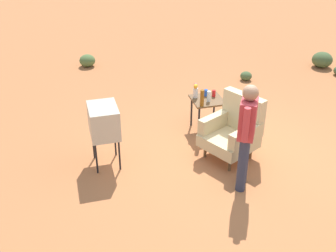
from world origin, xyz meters
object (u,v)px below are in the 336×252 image
(soda_can_blue, at_px, (206,93))
(bottle_short_clear, at_px, (209,96))
(person_standing, at_px, (246,131))
(flower_vase, at_px, (196,90))
(side_table, at_px, (207,104))
(soda_can_red, at_px, (214,93))
(armchair, at_px, (234,129))
(bottle_tall_amber, at_px, (202,98))
(tv_on_stand, at_px, (104,121))

(soda_can_blue, bearing_deg, bottle_short_clear, -7.75)
(person_standing, height_order, flower_vase, person_standing)
(side_table, distance_m, soda_can_red, 0.23)
(armchair, distance_m, bottle_short_clear, 0.89)
(soda_can_red, distance_m, flower_vase, 0.35)
(armchair, bearing_deg, bottle_tall_amber, -156.25)
(bottle_tall_amber, bearing_deg, bottle_short_clear, 129.14)
(person_standing, height_order, bottle_short_clear, person_standing)
(bottle_short_clear, xyz_separation_m, soda_can_blue, (-0.24, 0.03, -0.04))
(side_table, xyz_separation_m, tv_on_stand, (0.68, -1.93, 0.25))
(bottle_tall_amber, xyz_separation_m, flower_vase, (-0.37, -0.00, -0.00))
(flower_vase, bearing_deg, person_standing, 4.12)
(bottle_tall_amber, relative_size, flower_vase, 1.13)
(tv_on_stand, relative_size, soda_can_red, 8.44)
(tv_on_stand, xyz_separation_m, bottle_tall_amber, (-0.45, 1.75, -0.01))
(soda_can_blue, bearing_deg, side_table, -6.73)
(armchair, relative_size, soda_can_blue, 8.69)
(tv_on_stand, xyz_separation_m, soda_can_blue, (-0.83, 1.95, -0.10))
(armchair, relative_size, tv_on_stand, 1.03)
(armchair, distance_m, flower_vase, 1.16)
(bottle_tall_amber, distance_m, soda_can_blue, 0.44)
(soda_can_blue, distance_m, flower_vase, 0.22)
(soda_can_red, relative_size, flower_vase, 0.46)
(soda_can_red, bearing_deg, person_standing, -6.21)
(bottle_short_clear, relative_size, soda_can_red, 1.64)
(tv_on_stand, xyz_separation_m, person_standing, (1.09, 1.88, 0.16))
(person_standing, relative_size, bottle_short_clear, 8.20)
(armchair, bearing_deg, soda_can_blue, -174.32)
(side_table, bearing_deg, tv_on_stand, -70.56)
(bottle_short_clear, bearing_deg, bottle_tall_amber, -50.86)
(soda_can_red, bearing_deg, bottle_short_clear, -41.94)
(bottle_tall_amber, xyz_separation_m, bottle_short_clear, (-0.14, 0.17, -0.05))
(armchair, relative_size, flower_vase, 4.00)
(soda_can_red, bearing_deg, soda_can_blue, -114.21)
(soda_can_red, bearing_deg, tv_on_stand, -69.73)
(bottle_tall_amber, bearing_deg, person_standing, 5.03)
(tv_on_stand, height_order, person_standing, person_standing)
(armchair, xyz_separation_m, flower_vase, (-1.08, -0.32, 0.28))
(person_standing, bearing_deg, soda_can_red, 173.79)
(armchair, bearing_deg, bottle_short_clear, -170.54)
(bottle_short_clear, distance_m, flower_vase, 0.29)
(side_table, height_order, soda_can_red, soda_can_red)
(soda_can_red, bearing_deg, bottle_tall_amber, -46.15)
(tv_on_stand, distance_m, person_standing, 2.18)
(flower_vase, bearing_deg, soda_can_red, 83.00)
(person_standing, xyz_separation_m, soda_can_red, (-1.86, 0.20, -0.25))
(bottle_short_clear, bearing_deg, soda_can_red, 138.06)
(flower_vase, bearing_deg, bottle_short_clear, 37.57)
(side_table, distance_m, flower_vase, 0.33)
(person_standing, xyz_separation_m, bottle_short_clear, (-1.67, 0.04, -0.21))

